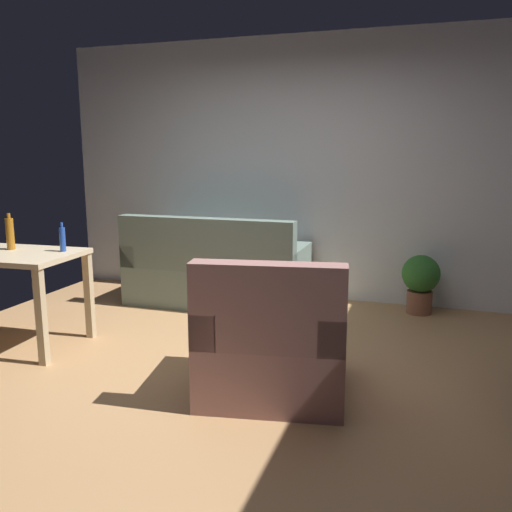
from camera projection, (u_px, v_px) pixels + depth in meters
ground_plane at (221, 372)px, 3.81m from camera, size 5.20×4.40×0.02m
wall_rear at (297, 170)px, 5.60m from camera, size 5.20×0.10×2.70m
couch at (216, 275)px, 5.44m from camera, size 1.78×0.84×0.92m
desk at (3, 265)px, 4.24m from camera, size 1.23×0.76×0.76m
potted_plant at (421, 280)px, 5.12m from camera, size 0.36×0.36×0.57m
armchair at (273, 346)px, 3.40m from camera, size 1.03×0.98×0.92m
bottle_amber at (10, 233)px, 4.30m from camera, size 0.06×0.06×0.29m
bottle_blue at (62, 239)px, 4.22m from camera, size 0.05×0.05×0.23m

